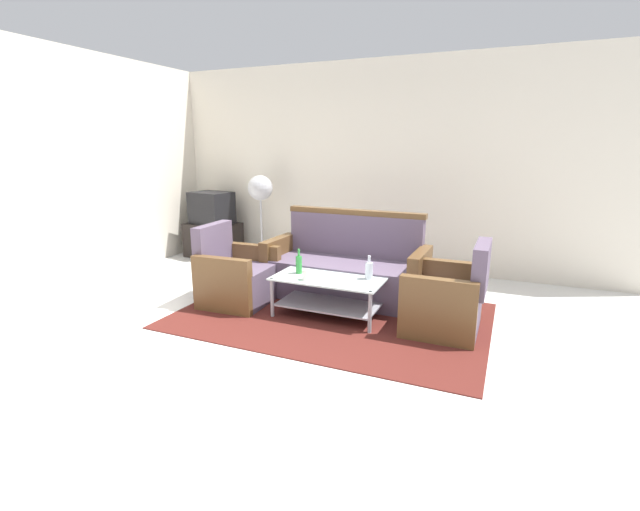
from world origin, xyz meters
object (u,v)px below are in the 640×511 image
(couch, at_px, (346,270))
(bottle_clear, at_px, (369,270))
(television, at_px, (212,208))
(bottle_green, at_px, (299,264))
(tv_stand, at_px, (213,240))
(armchair_right, at_px, (447,301))
(cup, at_px, (306,275))
(pedestal_fan, at_px, (260,193))
(coffee_table, at_px, (329,290))
(armchair_left, at_px, (236,277))

(couch, xyz_separation_m, bottle_clear, (0.43, -0.52, 0.18))
(bottle_clear, distance_m, television, 3.36)
(bottle_green, relative_size, television, 0.38)
(bottle_green, distance_m, tv_stand, 2.79)
(armchair_right, xyz_separation_m, bottle_green, (-1.48, -0.09, 0.22))
(cup, relative_size, pedestal_fan, 0.08)
(armchair_right, relative_size, pedestal_fan, 0.67)
(coffee_table, xyz_separation_m, cup, (-0.17, -0.17, 0.19))
(bottle_clear, bearing_deg, television, 153.14)
(television, distance_m, pedestal_fan, 0.88)
(couch, height_order, bottle_green, couch)
(armchair_left, xyz_separation_m, bottle_green, (0.75, 0.04, 0.22))
(coffee_table, xyz_separation_m, bottle_green, (-0.34, 0.01, 0.24))
(armchair_left, relative_size, coffee_table, 0.77)
(cup, height_order, pedestal_fan, pedestal_fan)
(bottle_clear, xyz_separation_m, tv_stand, (-2.99, 1.51, -0.24))
(couch, bearing_deg, armchair_right, 157.33)
(bottle_clear, distance_m, tv_stand, 3.35)
(armchair_left, xyz_separation_m, pedestal_fan, (-0.68, 1.69, 0.73))
(pedestal_fan, bearing_deg, coffee_table, -43.29)
(television, bearing_deg, armchair_right, 168.27)
(pedestal_fan, bearing_deg, cup, -48.98)
(armchair_right, relative_size, bottle_clear, 3.58)
(armchair_right, height_order, coffee_table, armchair_right)
(armchair_right, relative_size, television, 1.27)
(armchair_left, distance_m, pedestal_fan, 1.96)
(coffee_table, bearing_deg, tv_stand, 148.26)
(armchair_left, relative_size, armchair_right, 1.00)
(couch, height_order, television, television)
(cup, bearing_deg, armchair_right, 11.72)
(bottle_clear, bearing_deg, coffee_table, -164.98)
(tv_stand, bearing_deg, coffee_table, -31.74)
(armchair_right, distance_m, pedestal_fan, 3.37)
(cup, xyz_separation_m, pedestal_fan, (-1.59, 1.83, 0.55))
(armchair_left, relative_size, bottle_green, 3.32)
(bottle_green, bearing_deg, tv_stand, 144.74)
(tv_stand, bearing_deg, television, 79.76)
(bottle_green, height_order, tv_stand, bottle_green)
(coffee_table, height_order, tv_stand, tv_stand)
(couch, height_order, bottle_clear, couch)
(armchair_left, relative_size, pedestal_fan, 0.67)
(couch, distance_m, coffee_table, 0.62)
(couch, xyz_separation_m, coffee_table, (0.05, -0.62, -0.04))
(couch, height_order, tv_stand, couch)
(bottle_clear, bearing_deg, couch, 129.50)
(tv_stand, bearing_deg, couch, -21.18)
(bottle_green, relative_size, cup, 2.56)
(armchair_left, bearing_deg, tv_stand, -139.66)
(pedestal_fan, bearing_deg, armchair_left, -68.17)
(television, height_order, pedestal_fan, pedestal_fan)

